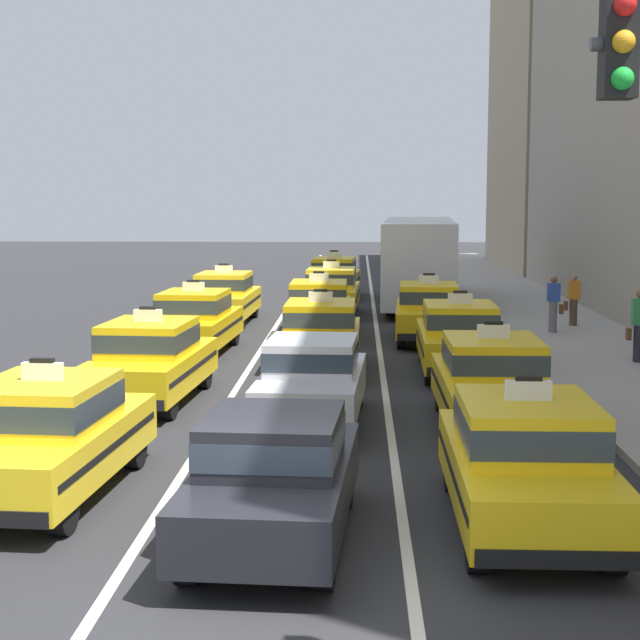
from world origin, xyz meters
TOP-DOWN VIEW (x-y plane):
  - ground_plane at (0.00, 0.00)m, footprint 160.00×160.00m
  - lane_stripe_left_center at (-1.60, 20.00)m, footprint 0.14×80.00m
  - lane_stripe_center_right at (1.60, 20.00)m, footprint 0.14×80.00m
  - sidewalk_curb at (7.20, 15.00)m, footprint 4.00×90.00m
  - taxi_left_nearest at (-3.24, 3.42)m, footprint 2.10×4.67m
  - taxi_left_second at (-3.14, 9.79)m, footprint 2.09×4.66m
  - taxi_left_third at (-3.27, 16.09)m, footprint 2.04×4.65m
  - taxi_left_fourth at (-3.32, 22.39)m, footprint 1.95×4.61m
  - sedan_center_nearest at (0.02, 1.72)m, footprint 2.02×4.40m
  - sedan_center_second at (0.19, 8.02)m, footprint 1.98×4.39m
  - taxi_center_third at (0.14, 13.59)m, footprint 1.86×4.58m
  - taxi_center_fourth at (-0.13, 19.19)m, footprint 1.83×4.57m
  - taxi_center_fifth at (0.10, 24.57)m, footprint 1.96×4.62m
  - taxi_center_sixth at (0.06, 30.38)m, footprint 2.10×4.67m
  - taxi_right_nearest at (3.10, 2.34)m, footprint 1.85×4.57m
  - taxi_right_second at (3.39, 7.68)m, footprint 1.83×4.56m
  - taxi_right_third at (3.38, 13.35)m, footprint 1.90×4.59m
  - taxi_right_fourth at (3.02, 18.55)m, footprint 2.02×4.64m
  - bus_right_fifth at (3.32, 28.20)m, footprint 3.16×11.33m
  - pedestrian_mid_block at (7.76, 14.28)m, footprint 0.47×0.24m
  - pedestrian_by_storefront at (6.74, 19.50)m, footprint 0.47×0.24m
  - pedestrian_trailing at (7.65, 21.12)m, footprint 0.47×0.24m

SIDE VIEW (x-z plane):
  - ground_plane at x=0.00m, z-range 0.00..0.00m
  - lane_stripe_left_center at x=-1.60m, z-range 0.00..0.01m
  - lane_stripe_center_right at x=1.60m, z-range 0.00..0.01m
  - sidewalk_curb at x=7.20m, z-range 0.00..0.15m
  - sedan_center_nearest at x=0.02m, z-range 0.06..1.64m
  - sedan_center_second at x=0.19m, z-range 0.06..1.64m
  - taxi_left_nearest at x=-3.24m, z-range -0.10..1.86m
  - taxi_left_second at x=-3.14m, z-range -0.10..1.86m
  - taxi_left_third at x=-3.27m, z-range -0.10..1.86m
  - taxi_left_fourth at x=-3.32m, z-range -0.10..1.86m
  - taxi_center_third at x=0.14m, z-range -0.10..1.86m
  - taxi_center_fourth at x=-0.13m, z-range -0.10..1.86m
  - taxi_center_fifth at x=0.10m, z-range -0.10..1.86m
  - taxi_center_sixth at x=0.06m, z-range -0.10..1.86m
  - taxi_right_nearest at x=3.10m, z-range -0.10..1.86m
  - taxi_right_second at x=3.39m, z-range -0.10..1.86m
  - taxi_right_third at x=3.38m, z-range -0.10..1.86m
  - taxi_right_fourth at x=3.02m, z-range -0.10..1.86m
  - pedestrian_trailing at x=7.65m, z-range 0.15..1.74m
  - pedestrian_by_storefront at x=6.74m, z-range 0.15..1.81m
  - pedestrian_mid_block at x=7.76m, z-range 0.15..1.90m
  - bus_right_fifth at x=3.32m, z-range 0.21..3.43m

